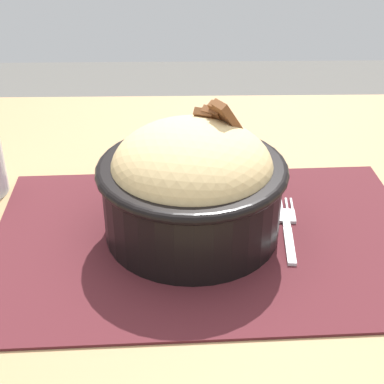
# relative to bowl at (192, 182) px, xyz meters

# --- Properties ---
(table) EXTENTS (1.26, 0.83, 0.78)m
(table) POSITION_rel_bowl_xyz_m (0.04, -0.01, -0.14)
(table) COLOR #99754C
(table) RESTS_ON ground_plane
(placemat) EXTENTS (0.47, 0.31, 0.00)m
(placemat) POSITION_rel_bowl_xyz_m (0.02, -0.01, -0.06)
(placemat) COLOR #47191E
(placemat) RESTS_ON table
(bowl) EXTENTS (0.23, 0.23, 0.14)m
(bowl) POSITION_rel_bowl_xyz_m (0.00, 0.00, 0.00)
(bowl) COLOR black
(bowl) RESTS_ON placemat
(fork) EXTENTS (0.03, 0.13, 0.00)m
(fork) POSITION_rel_bowl_xyz_m (0.10, 0.01, -0.06)
(fork) COLOR silver
(fork) RESTS_ON placemat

